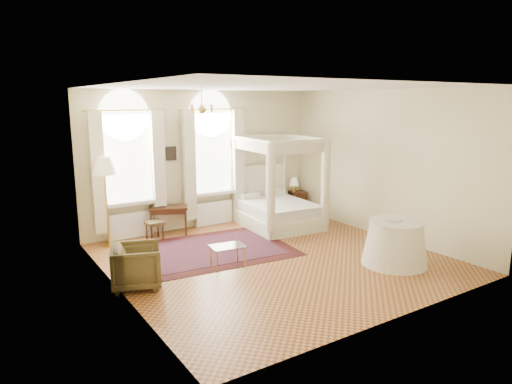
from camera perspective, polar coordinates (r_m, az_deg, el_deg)
ground at (r=9.07m, az=2.22°, el=-8.32°), size 6.00×6.00×0.00m
room_walls at (r=8.61m, az=2.32°, el=4.19°), size 6.00×6.00×6.00m
window_left at (r=10.43m, az=-15.64°, el=2.29°), size 1.62×0.27×3.29m
window_right at (r=11.22m, az=-5.35°, el=3.28°), size 1.62×0.27×3.29m
chandelier at (r=9.12m, az=-6.79°, el=10.35°), size 0.51×0.45×0.50m
wall_pictures at (r=11.20m, az=-6.14°, el=5.33°), size 2.54×0.03×0.39m
canopy_bed at (r=11.23m, az=2.74°, el=-1.81°), size 1.81×2.16×2.20m
nightstand at (r=12.63m, az=5.22°, el=-1.27°), size 0.51×0.48×0.61m
nightstand_lamp at (r=12.51m, az=4.77°, el=1.20°), size 0.26×0.26×0.38m
writing_desk at (r=10.71m, az=-10.90°, el=-2.29°), size 0.99×0.78×0.66m
laptop at (r=10.65m, az=-12.17°, el=-1.82°), size 0.34×0.25×0.03m
stool at (r=10.42m, az=-12.58°, el=-3.97°), size 0.38×0.38×0.42m
armchair at (r=7.90m, az=-14.69°, el=-8.94°), size 1.00×0.99×0.72m
coffee_table at (r=8.51m, az=-3.58°, el=-6.98°), size 0.67×0.51×0.42m
floor_lamp at (r=9.95m, az=-18.44°, el=2.57°), size 0.49×0.49×1.91m
oriental_rug at (r=9.58m, az=-6.07°, el=-7.25°), size 3.57×2.71×0.01m
side_table at (r=9.05m, az=17.00°, el=-6.13°), size 1.23×1.23×0.84m
book at (r=8.85m, az=16.64°, el=-3.55°), size 0.25×0.29×0.02m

